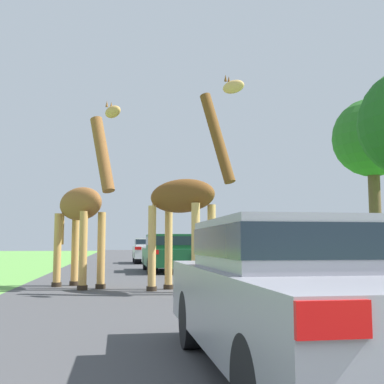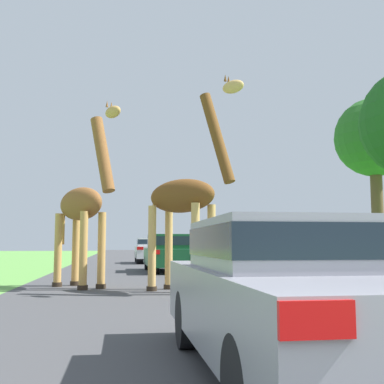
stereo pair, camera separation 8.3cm
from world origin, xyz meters
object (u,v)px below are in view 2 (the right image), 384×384
(car_lead_maroon, at_px, (300,291))
(car_queue_right, at_px, (153,250))
(car_queue_left, at_px, (170,252))
(tree_right_cluster, at_px, (375,139))
(giraffe_companion, at_px, (84,207))
(giraffe_near_road, at_px, (186,200))

(car_lead_maroon, relative_size, car_queue_right, 1.08)
(car_lead_maroon, distance_m, car_queue_left, 15.86)
(car_queue_left, bearing_deg, car_queue_right, 90.98)
(car_lead_maroon, height_order, tree_right_cluster, tree_right_cluster)
(car_queue_right, bearing_deg, giraffe_companion, -100.22)
(car_lead_maroon, bearing_deg, car_queue_right, 89.18)
(giraffe_companion, xyz_separation_m, car_lead_maroon, (2.51, -8.77, -1.38))
(giraffe_companion, height_order, car_lead_maroon, giraffe_companion)
(car_queue_left, bearing_deg, giraffe_near_road, -93.46)
(car_lead_maroon, xyz_separation_m, tree_right_cluster, (11.27, 18.51, 5.74))
(car_queue_right, xyz_separation_m, tree_right_cluster, (10.92, -6.16, 5.68))
(giraffe_near_road, relative_size, car_queue_right, 1.26)
(car_queue_right, bearing_deg, car_queue_left, -89.02)
(giraffe_companion, height_order, car_queue_right, giraffe_companion)
(car_lead_maroon, xyz_separation_m, car_queue_right, (0.35, 24.67, 0.06))
(car_queue_left, height_order, tree_right_cluster, tree_right_cluster)
(car_queue_right, distance_m, car_queue_left, 8.82)
(car_queue_right, xyz_separation_m, car_queue_left, (0.15, -8.82, 0.01))
(giraffe_near_road, bearing_deg, tree_right_cluster, -178.11)
(car_lead_maroon, height_order, car_queue_left, car_queue_left)
(tree_right_cluster, bearing_deg, car_lead_maroon, -121.35)
(car_lead_maroon, bearing_deg, giraffe_near_road, 90.09)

